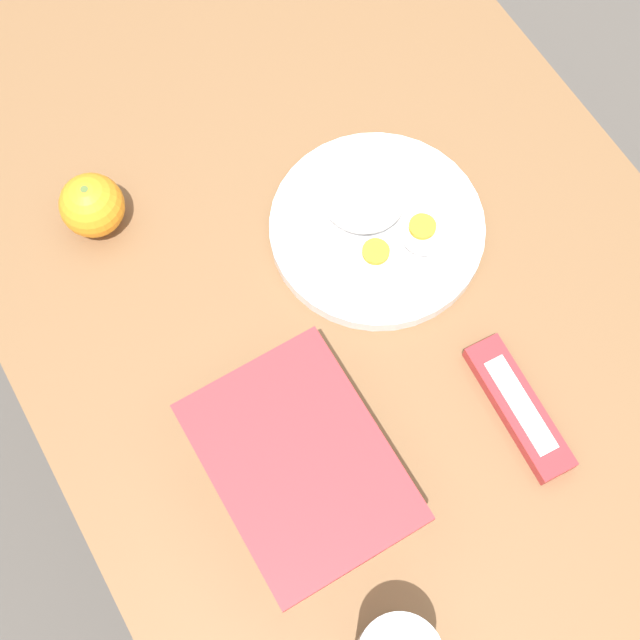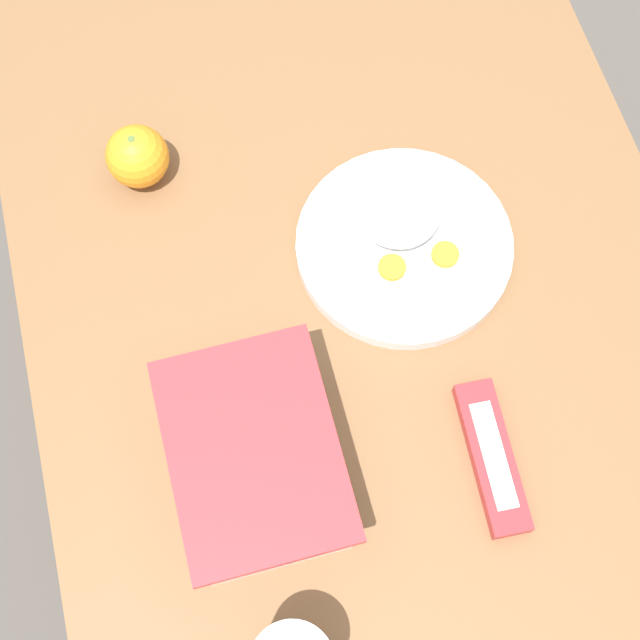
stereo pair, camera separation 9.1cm
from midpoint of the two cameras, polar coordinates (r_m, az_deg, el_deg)
ground_plane at (r=1.64m, az=3.37°, el=-9.50°), size 10.00×10.00×0.00m
table at (r=1.03m, az=5.32°, el=-1.97°), size 1.15×0.71×0.73m
food_container at (r=0.85m, az=-1.03°, el=-9.44°), size 0.21×0.15×0.09m
orange_fruit at (r=1.00m, az=-9.07°, el=10.00°), size 0.07×0.07×0.07m
rice_plate at (r=0.97m, az=8.06°, el=4.80°), size 0.23×0.23×0.06m
candy_bar at (r=0.91m, az=13.78°, el=-8.90°), size 0.16×0.05×0.02m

